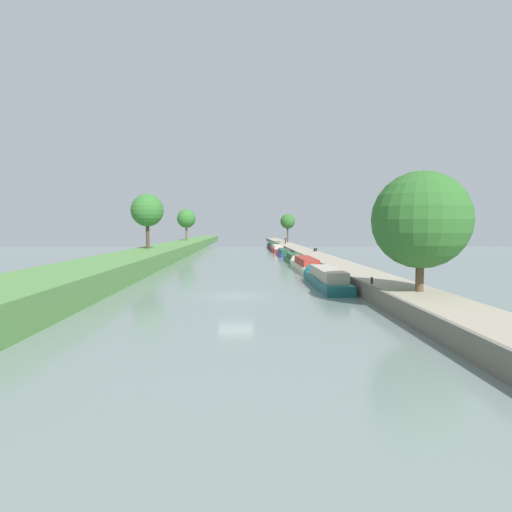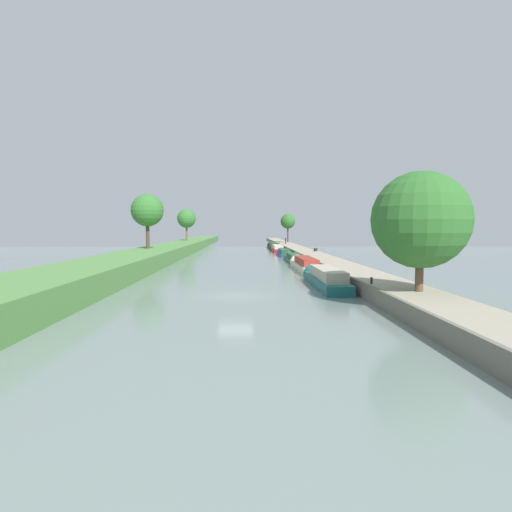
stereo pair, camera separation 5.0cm
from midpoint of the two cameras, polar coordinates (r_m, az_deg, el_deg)
name	(u,v)px [view 1 (the left image)]	position (r m, az deg, el deg)	size (l,w,h in m)	color
ground_plane	(236,296)	(31.28, -2.68, -5.23)	(160.00, 160.00, 0.00)	slate
left_grassy_bank	(62,284)	(33.71, -24.09, -3.32)	(6.57, 260.00, 1.84)	#518442
right_towpath	(386,288)	(32.82, 16.63, -4.04)	(3.67, 260.00, 1.04)	#9E937F
stone_quay	(359,288)	(32.26, 13.31, -4.07)	(0.25, 260.00, 1.09)	#6B665B
narrowboat_teal	(325,278)	(36.97, 8.96, -2.88)	(2.07, 12.37, 2.19)	#195B60
narrowboat_cream	(304,264)	(50.66, 6.32, -1.11)	(2.01, 13.39, 2.08)	beige
narrowboat_green	(293,258)	(63.17, 4.83, -0.27)	(1.82, 11.87, 1.77)	#1E6033
narrowboat_blue	(284,253)	(75.96, 3.60, 0.40)	(1.86, 10.69, 1.77)	#283D93
narrowboat_red	(277,249)	(88.73, 2.75, 0.94)	(2.07, 11.98, 2.02)	maroon
narrowboat_black	(273,246)	(102.79, 2.20, 1.33)	(2.19, 14.88, 2.11)	black
tree_rightbank_near	(421,220)	(27.79, 20.69, 4.42)	(5.79, 5.79, 7.19)	brown
tree_rightbank_midnear	(288,222)	(113.88, 4.14, 4.51)	(3.81, 3.81, 7.35)	#4C3828
tree_leftbank_downstream	(147,211)	(64.91, -14.03, 5.78)	(4.66, 4.66, 7.84)	#4C3828
tree_leftbank_upstream	(186,219)	(105.31, -9.10, 4.84)	(4.42, 4.42, 7.39)	brown
person_walking	(285,240)	(102.87, 3.85, 2.07)	(0.34, 0.34, 1.66)	#282D42
mooring_bollard_near	(372,281)	(30.79, 14.84, -3.11)	(0.16, 0.16, 0.45)	black
mooring_bollard_far	(279,242)	(109.29, 3.00, 1.83)	(0.16, 0.16, 0.45)	black
park_bench	(316,249)	(71.69, 7.76, 0.91)	(0.44, 1.50, 0.47)	#333338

